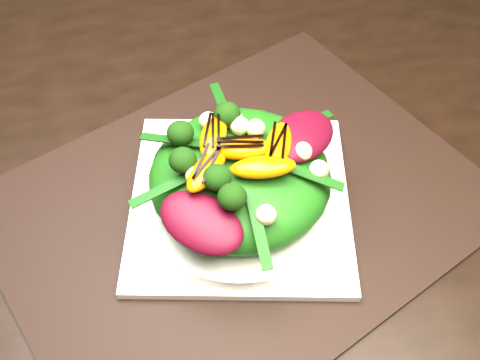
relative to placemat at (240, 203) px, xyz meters
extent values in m
cube|color=black|center=(0.00, 0.00, 0.00)|extent=(0.65, 0.58, 0.00)
cube|color=white|center=(0.00, 0.00, 0.01)|extent=(0.30, 0.30, 0.01)
cylinder|color=white|center=(0.00, 0.00, 0.02)|extent=(0.24, 0.24, 0.02)
ellipsoid|color=#206112|center=(0.00, 0.00, 0.05)|extent=(0.25, 0.25, 0.07)
ellipsoid|color=#480716|center=(0.07, 0.01, 0.08)|extent=(0.11, 0.10, 0.02)
ellipsoid|color=#D46703|center=(-0.02, 0.01, 0.09)|extent=(0.07, 0.05, 0.02)
sphere|color=black|center=(-0.07, 0.02, 0.10)|extent=(0.05, 0.05, 0.04)
sphere|color=beige|center=(0.03, -0.05, 0.09)|extent=(0.02, 0.02, 0.02)
cube|color=black|center=(-0.02, 0.01, 0.10)|extent=(0.05, 0.02, 0.00)
camera|label=1|loc=(-0.09, -0.37, 0.53)|focal=42.00mm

